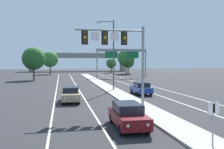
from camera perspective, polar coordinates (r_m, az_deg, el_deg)
median_island at (r=26.89m, az=4.26°, el=-5.95°), size 2.40×110.00×0.15m
lane_stripe_oncoming_center at (r=32.92m, az=-7.04°, el=-4.42°), size 0.14×100.00×0.01m
lane_stripe_receding_center at (r=34.94m, az=8.55°, el=-4.00°), size 0.14×100.00×0.01m
edge_stripe_left at (r=32.83m, az=-12.81°, el=-4.50°), size 0.14×100.00×0.01m
edge_stripe_right at (r=36.20m, az=13.47°, el=-3.80°), size 0.14×100.00×0.01m
overhead_signal_mast at (r=21.82m, az=1.79°, el=6.15°), size 6.17×0.44×7.20m
median_sign_post at (r=13.26m, az=22.23°, el=-8.92°), size 0.60×0.10×2.20m
street_lamp_median at (r=36.01m, az=0.02°, el=5.47°), size 2.58×0.28×10.00m
car_oncoming_darkred at (r=16.21m, az=3.69°, el=-9.29°), size 1.87×4.49×1.58m
car_oncoming_tan at (r=26.59m, az=-9.48°, el=-4.46°), size 1.93×4.51×1.58m
car_receding_blue at (r=32.33m, az=6.67°, el=-3.10°), size 1.86×4.49×1.58m
highway_sign_gantry at (r=64.60m, az=2.27°, el=4.74°), size 13.28×0.42×7.50m
overpass_bridge at (r=106.36m, az=-7.70°, el=3.86°), size 42.40×6.40×7.65m
tree_far_right_b at (r=82.52m, az=3.26°, el=3.81°), size 5.65×5.65×8.17m
tree_far_left_a at (r=58.93m, az=-17.55°, el=3.49°), size 5.14×5.14×7.43m
tree_far_right_c at (r=85.89m, az=3.73°, el=2.90°), size 4.26×4.26×6.16m
tree_far_right_a at (r=91.70m, az=-0.19°, el=2.57°), size 3.68×3.68×5.32m
tree_far_left_c at (r=83.27m, az=-14.01°, el=3.41°), size 5.18×5.18×7.50m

